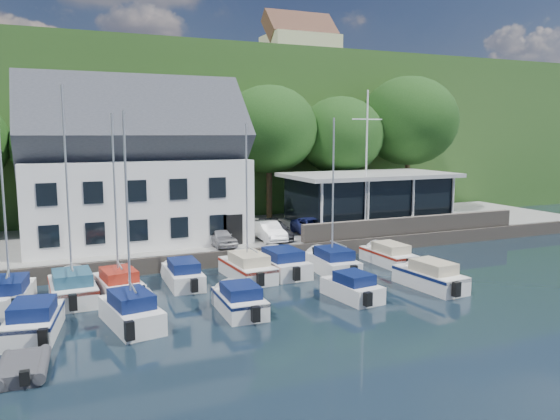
# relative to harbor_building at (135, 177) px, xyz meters

# --- Properties ---
(ground) EXTENTS (180.00, 180.00, 0.00)m
(ground) POSITION_rel_harbor_building_xyz_m (7.00, -16.50, -5.35)
(ground) COLOR black
(ground) RESTS_ON ground
(quay) EXTENTS (60.00, 13.00, 1.00)m
(quay) POSITION_rel_harbor_building_xyz_m (7.00, 1.00, -4.85)
(quay) COLOR gray
(quay) RESTS_ON ground
(quay_face) EXTENTS (60.00, 0.30, 1.00)m
(quay_face) POSITION_rel_harbor_building_xyz_m (7.00, -5.50, -4.85)
(quay_face) COLOR #6E6358
(quay_face) RESTS_ON ground
(hillside) EXTENTS (160.00, 75.00, 16.00)m
(hillside) POSITION_rel_harbor_building_xyz_m (7.00, 45.50, 2.65)
(hillside) COLOR #2B521E
(hillside) RESTS_ON ground
(field_patch) EXTENTS (50.00, 30.00, 0.30)m
(field_patch) POSITION_rel_harbor_building_xyz_m (15.00, 53.50, 10.80)
(field_patch) COLOR #505D2E
(field_patch) RESTS_ON hillside
(farmhouse) EXTENTS (10.40, 7.00, 8.20)m
(farmhouse) POSITION_rel_harbor_building_xyz_m (29.00, 35.50, 14.75)
(farmhouse) COLOR beige
(farmhouse) RESTS_ON hillside
(harbor_building) EXTENTS (14.40, 8.20, 8.70)m
(harbor_building) POSITION_rel_harbor_building_xyz_m (0.00, 0.00, 0.00)
(harbor_building) COLOR white
(harbor_building) RESTS_ON quay
(club_pavilion) EXTENTS (13.20, 7.20, 4.10)m
(club_pavilion) POSITION_rel_harbor_building_xyz_m (18.00, -0.50, -2.30)
(club_pavilion) COLOR black
(club_pavilion) RESTS_ON quay
(seawall) EXTENTS (18.00, 0.50, 1.20)m
(seawall) POSITION_rel_harbor_building_xyz_m (19.00, -5.10, -3.75)
(seawall) COLOR #6E6358
(seawall) RESTS_ON quay
(car_silver) EXTENTS (1.69, 3.56, 1.18)m
(car_silver) POSITION_rel_harbor_building_xyz_m (4.64, -3.86, -3.76)
(car_silver) COLOR #A2A1A6
(car_silver) RESTS_ON quay
(car_white) EXTENTS (1.49, 3.96, 1.29)m
(car_white) POSITION_rel_harbor_building_xyz_m (8.19, -3.52, -3.70)
(car_white) COLOR white
(car_white) RESTS_ON quay
(car_dgrey) EXTENTS (2.08, 4.22, 1.18)m
(car_dgrey) POSITION_rel_harbor_building_xyz_m (8.92, -3.04, -3.76)
(car_dgrey) COLOR #29292E
(car_dgrey) RESTS_ON quay
(car_blue) EXTENTS (1.79, 4.00, 1.34)m
(car_blue) POSITION_rel_harbor_building_xyz_m (11.78, -3.07, -3.68)
(car_blue) COLOR navy
(car_blue) RESTS_ON quay
(flagpole) EXTENTS (2.46, 0.20, 10.26)m
(flagpole) POSITION_rel_harbor_building_xyz_m (15.78, -3.60, 0.78)
(flagpole) COLOR white
(flagpole) RESTS_ON quay
(tree_1) EXTENTS (6.76, 6.76, 9.25)m
(tree_1) POSITION_rel_harbor_building_xyz_m (-4.50, 5.79, 0.27)
(tree_1) COLOR #14350F
(tree_1) RESTS_ON quay
(tree_2) EXTENTS (7.71, 7.71, 10.54)m
(tree_2) POSITION_rel_harbor_building_xyz_m (4.94, 5.36, 0.92)
(tree_2) COLOR #14350F
(tree_2) RESTS_ON quay
(tree_3) EXTENTS (8.23, 8.23, 11.25)m
(tree_3) POSITION_rel_harbor_building_xyz_m (12.07, 5.84, 1.28)
(tree_3) COLOR #14350F
(tree_3) RESTS_ON quay
(tree_4) EXTENTS (7.65, 7.65, 10.45)m
(tree_4) POSITION_rel_harbor_building_xyz_m (18.66, 5.32, 0.88)
(tree_4) COLOR #14350F
(tree_4) RESTS_ON quay
(tree_5) EXTENTS (9.12, 9.12, 12.46)m
(tree_5) POSITION_rel_harbor_building_xyz_m (25.77, 5.10, 1.88)
(tree_5) COLOR #14350F
(tree_5) RESTS_ON quay
(boat_r1_0) EXTENTS (2.65, 6.02, 9.32)m
(boat_r1_0) POSITION_rel_harbor_building_xyz_m (-7.34, -9.34, -0.69)
(boat_r1_0) COLOR white
(boat_r1_0) RESTS_ON ground
(boat_r1_1) EXTENTS (2.48, 5.91, 9.49)m
(boat_r1_1) POSITION_rel_harbor_building_xyz_m (-4.58, -9.26, -0.60)
(boat_r1_1) COLOR white
(boat_r1_1) RESTS_ON ground
(boat_r1_2) EXTENTS (2.63, 5.74, 8.77)m
(boat_r1_2) POSITION_rel_harbor_building_xyz_m (-2.38, -9.24, -0.97)
(boat_r1_2) COLOR white
(boat_r1_2) RESTS_ON ground
(boat_r1_3) EXTENTS (2.01, 5.83, 1.42)m
(boat_r1_3) POSITION_rel_harbor_building_xyz_m (1.09, -8.55, -4.64)
(boat_r1_3) COLOR white
(boat_r1_3) RESTS_ON ground
(boat_r1_4) EXTENTS (2.46, 6.45, 9.17)m
(boat_r1_4) POSITION_rel_harbor_building_xyz_m (4.79, -8.66, -0.76)
(boat_r1_4) COLOR white
(boat_r1_4) RESTS_ON ground
(boat_r1_5) EXTENTS (2.50, 6.24, 1.55)m
(boat_r1_5) POSITION_rel_harbor_building_xyz_m (6.96, -8.51, -4.58)
(boat_r1_5) COLOR white
(boat_r1_5) RESTS_ON ground
(boat_r1_6) EXTENTS (2.40, 6.14, 9.21)m
(boat_r1_6) POSITION_rel_harbor_building_xyz_m (9.88, -9.39, -0.74)
(boat_r1_6) COLOR white
(boat_r1_6) RESTS_ON ground
(boat_r1_7) EXTENTS (1.97, 6.05, 1.38)m
(boat_r1_7) POSITION_rel_harbor_building_xyz_m (14.16, -8.96, -4.66)
(boat_r1_7) COLOR white
(boat_r1_7) RESTS_ON ground
(boat_r2_0) EXTENTS (2.95, 5.74, 1.50)m
(boat_r2_0) POSITION_rel_harbor_building_xyz_m (-6.27, -13.57, -4.60)
(boat_r2_0) COLOR white
(boat_r2_0) RESTS_ON ground
(boat_r2_1) EXTENTS (2.86, 6.06, 9.58)m
(boat_r2_1) POSITION_rel_harbor_building_xyz_m (-2.44, -14.01, -0.56)
(boat_r2_1) COLOR white
(boat_r2_1) RESTS_ON ground
(boat_r2_2) EXTENTS (2.10, 5.16, 1.39)m
(boat_r2_2) POSITION_rel_harbor_building_xyz_m (2.41, -14.17, -4.66)
(boat_r2_2) COLOR white
(boat_r2_2) RESTS_ON ground
(boat_r2_3) EXTENTS (2.35, 4.97, 1.37)m
(boat_r2_3) POSITION_rel_harbor_building_xyz_m (8.30, -14.36, -4.67)
(boat_r2_3) COLOR white
(boat_r2_3) RESTS_ON ground
(boat_r2_4) EXTENTS (2.42, 6.18, 1.53)m
(boat_r2_4) POSITION_rel_harbor_building_xyz_m (13.08, -14.40, -4.58)
(boat_r2_4) COLOR white
(boat_r2_4) RESTS_ON ground
(dinghy_1) EXTENTS (1.91, 2.96, 0.66)m
(dinghy_1) POSITION_rel_harbor_building_xyz_m (-6.56, -17.44, -5.02)
(dinghy_1) COLOR #35353A
(dinghy_1) RESTS_ON ground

